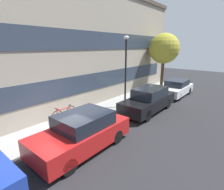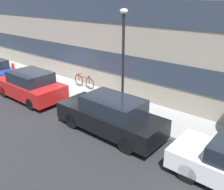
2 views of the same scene
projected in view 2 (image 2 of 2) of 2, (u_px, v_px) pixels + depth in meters
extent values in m
plane|color=#232326|center=(52.00, 94.00, 13.64)|extent=(56.00, 56.00, 0.00)
cube|color=gray|center=(67.00, 88.00, 14.41)|extent=(28.00, 2.25, 0.12)
cube|color=gray|center=(84.00, 16.00, 14.10)|extent=(28.00, 0.90, 7.83)
cube|color=#2D3847|center=(80.00, 56.00, 14.58)|extent=(25.76, 0.04, 1.10)
cube|color=#2D3847|center=(78.00, 9.00, 13.63)|extent=(25.76, 0.04, 1.10)
cylinder|color=black|center=(12.00, 77.00, 15.50)|extent=(0.64, 0.18, 0.64)
cube|color=#AD1919|center=(30.00, 88.00, 12.88)|extent=(3.99, 1.79, 0.71)
cube|color=black|center=(30.00, 77.00, 12.55)|extent=(2.08, 1.57, 0.54)
cylinder|color=black|center=(4.00, 92.00, 13.15)|extent=(0.58, 0.18, 0.58)
cylinder|color=black|center=(31.00, 84.00, 14.29)|extent=(0.58, 0.18, 0.58)
cylinder|color=black|center=(31.00, 104.00, 11.67)|extent=(0.58, 0.18, 0.58)
cylinder|color=black|center=(58.00, 94.00, 12.81)|extent=(0.58, 0.18, 0.58)
cube|color=black|center=(109.00, 118.00, 9.64)|extent=(4.41, 1.61, 0.69)
cube|color=black|center=(113.00, 105.00, 9.31)|extent=(2.29, 1.42, 0.56)
cylinder|color=black|center=(72.00, 121.00, 10.05)|extent=(0.65, 0.18, 0.65)
cylinder|color=black|center=(97.00, 109.00, 11.07)|extent=(0.65, 0.18, 0.65)
cylinder|color=black|center=(126.00, 145.00, 8.41)|extent=(0.65, 0.18, 0.65)
cylinder|color=black|center=(149.00, 129.00, 9.43)|extent=(0.65, 0.18, 0.65)
cylinder|color=black|center=(188.00, 173.00, 7.12)|extent=(0.58, 0.18, 0.58)
cylinder|color=black|center=(206.00, 151.00, 8.14)|extent=(0.58, 0.18, 0.58)
cylinder|color=red|center=(14.00, 74.00, 16.78)|extent=(0.26, 0.26, 0.04)
cylinder|color=red|center=(13.00, 69.00, 16.66)|extent=(0.18, 0.18, 0.57)
sphere|color=red|center=(13.00, 64.00, 16.54)|extent=(0.19, 0.19, 0.19)
cylinder|color=red|center=(12.00, 68.00, 16.74)|extent=(0.15, 0.07, 0.07)
cylinder|color=red|center=(15.00, 69.00, 16.54)|extent=(0.15, 0.07, 0.07)
torus|color=black|center=(79.00, 80.00, 14.46)|extent=(0.65, 0.04, 0.65)
torus|color=black|center=(90.00, 84.00, 13.93)|extent=(0.65, 0.04, 0.65)
cylinder|color=maroon|center=(84.00, 77.00, 14.09)|extent=(0.84, 0.06, 0.06)
cylinder|color=maroon|center=(89.00, 80.00, 13.89)|extent=(0.06, 0.06, 0.36)
cylinder|color=maroon|center=(79.00, 77.00, 14.38)|extent=(0.06, 0.06, 0.36)
ellipsoid|color=black|center=(89.00, 77.00, 13.81)|extent=(0.20, 0.08, 0.05)
cylinder|color=maroon|center=(79.00, 74.00, 14.30)|extent=(0.05, 0.44, 0.05)
cylinder|color=black|center=(123.00, 68.00, 10.33)|extent=(0.11, 0.11, 4.25)
ellipsoid|color=silver|center=(124.00, 11.00, 9.51)|extent=(0.32, 0.32, 0.20)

